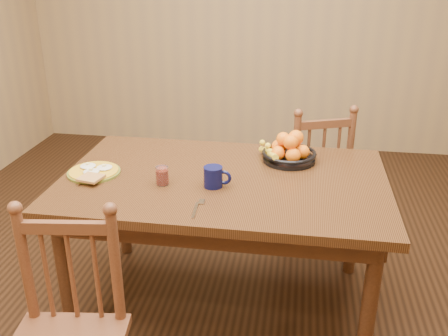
# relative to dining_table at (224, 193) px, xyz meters

# --- Properties ---
(room) EXTENTS (4.52, 5.02, 2.72)m
(room) POSITION_rel_dining_table_xyz_m (0.00, 0.00, 0.68)
(room) COLOR black
(room) RESTS_ON ground
(dining_table) EXTENTS (1.60, 1.00, 0.75)m
(dining_table) POSITION_rel_dining_table_xyz_m (0.00, 0.00, 0.00)
(dining_table) COLOR black
(dining_table) RESTS_ON ground
(chair_far) EXTENTS (0.54, 0.53, 0.93)m
(chair_far) POSITION_rel_dining_table_xyz_m (0.45, 0.75, -0.21)
(chair_far) COLOR #492716
(chair_far) RESTS_ON ground
(breakfast_plate) EXTENTS (0.26, 0.30, 0.04)m
(breakfast_plate) POSITION_rel_dining_table_xyz_m (-0.65, -0.06, 0.10)
(breakfast_plate) COLOR #59601E
(breakfast_plate) RESTS_ON dining_table
(fork) EXTENTS (0.04, 0.18, 0.00)m
(fork) POSITION_rel_dining_table_xyz_m (-0.06, -0.34, 0.09)
(fork) COLOR silver
(fork) RESTS_ON dining_table
(spoon) EXTENTS (0.05, 0.16, 0.01)m
(spoon) POSITION_rel_dining_table_xyz_m (-0.67, -0.11, 0.09)
(spoon) COLOR silver
(spoon) RESTS_ON dining_table
(coffee_mug) EXTENTS (0.13, 0.09, 0.10)m
(coffee_mug) POSITION_rel_dining_table_xyz_m (-0.03, -0.11, 0.14)
(coffee_mug) COLOR black
(coffee_mug) RESTS_ON dining_table
(juice_glass) EXTENTS (0.06, 0.06, 0.09)m
(juice_glass) POSITION_rel_dining_table_xyz_m (-0.28, -0.13, 0.13)
(juice_glass) COLOR silver
(juice_glass) RESTS_ON dining_table
(fruit_bowl) EXTENTS (0.32, 0.29, 0.17)m
(fruit_bowl) POSITION_rel_dining_table_xyz_m (0.30, 0.26, 0.14)
(fruit_bowl) COLOR black
(fruit_bowl) RESTS_ON dining_table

